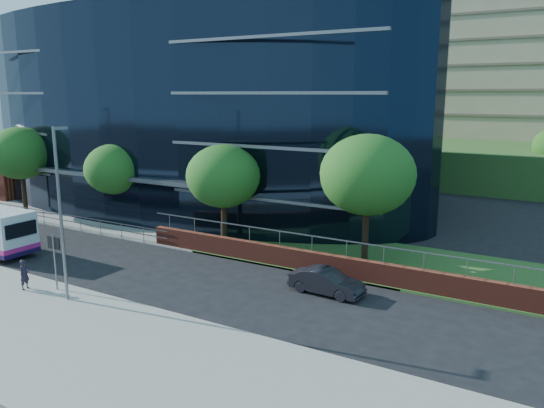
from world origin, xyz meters
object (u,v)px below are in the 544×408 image
Objects in this scene: tree_far_d at (367,175)px; parked_car at (326,282)px; brick_pavilion at (7,174)px; pedestrian at (25,275)px; streetlight_east at (61,209)px; tree_far_a at (21,153)px; street_sign at (54,250)px; tree_far_c at (223,176)px; tree_far_b at (114,169)px.

parked_car is (-0.02, -5.10, -4.57)m from tree_far_d.
pedestrian is (25.15, -15.87, -1.04)m from brick_pavilion.
streetlight_east reaches higher than parked_car.
brick_pavilion is at bearing 153.45° from tree_far_a.
tree_far_d is 0.93× the size of streetlight_east.
street_sign is 0.40× the size of tree_far_a.
pedestrian is at bearing -32.24° from brick_pavilion.
tree_far_c is at bearing -28.41° from pedestrian.
parked_car is (8.98, -4.10, -3.92)m from tree_far_c.
parked_car is (11.48, 6.49, -1.54)m from street_sign.
tree_far_d is (29.00, 1.00, 0.33)m from tree_far_a.
brick_pavilion is 1.16× the size of tree_far_d.
street_sign is at bearing 158.64° from streetlight_east.
tree_far_b reaches higher than street_sign.
street_sign is at bearing -31.17° from tree_far_a.
tree_far_a is at bearing 180.00° from tree_far_c.
streetlight_east is (28.00, -15.67, 2.50)m from brick_pavilion.
brick_pavilion is 30.49m from street_sign.
street_sign reaches higher than parked_car.
streetlight_east is at bearing 128.44° from parked_car.
tree_far_d is 6.85m from parked_car.
streetlight_east reaches higher than pedestrian.
tree_far_b is 13.77m from pedestrian.
street_sign is 0.43× the size of tree_far_c.
tree_far_c is 10.62m from parked_car.
parked_car is at bearing -90.27° from tree_far_d.
street_sign is at bearing -55.92° from tree_far_b.
street_sign is at bearing -103.29° from tree_far_c.
tree_far_a is 10.03m from tree_far_b.
tree_far_c reaches higher than street_sign.
tree_far_b is 4.04× the size of pedestrian.
tree_far_d is at bearing 1.97° from tree_far_a.
brick_pavilion is 1.32× the size of tree_far_c.
streetlight_east is at bearing -21.36° from street_sign.
parked_car is 14.74m from pedestrian.
tree_far_b is 19.03m from tree_far_d.
tree_far_b is 1.63× the size of parked_car.
tree_far_c is 11.22m from streetlight_east.
brick_pavilion is at bearing 48.05° from pedestrian.
brick_pavilion is 3.07× the size of street_sign.
tree_far_a is at bearing 85.05° from parked_car.
streetlight_east reaches higher than brick_pavilion.
tree_far_a is 29.02m from tree_far_d.
tree_far_d reaches higher than brick_pavilion.
pedestrian is (6.15, -11.87, -3.31)m from tree_far_b.
tree_far_c is 0.81× the size of streetlight_east.
tree_far_a is at bearing 45.15° from pedestrian.
tree_far_b is at bearing 17.69° from pedestrian.
tree_far_c is (10.00, -0.50, 0.33)m from tree_far_b.
tree_far_d is at bearing 2.84° from parked_car.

